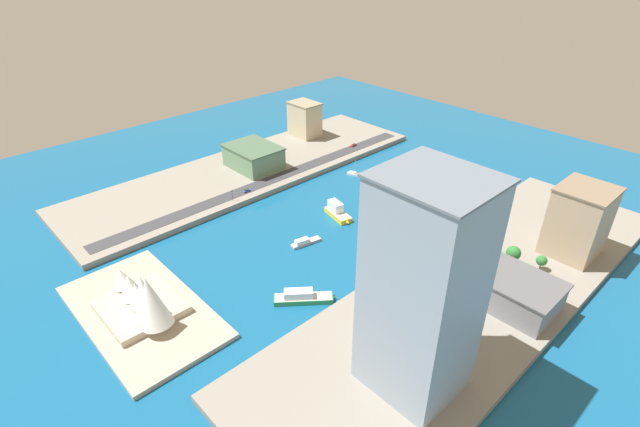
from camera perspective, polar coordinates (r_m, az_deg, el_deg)
The scene contains 21 objects.
ground_plane at distance 259.24m, azimuth 2.53°, elevation -0.75°, with size 440.00×440.00×0.00m, color #145684.
quay_west at distance 219.06m, azimuth 18.54°, elevation -8.62°, with size 70.00×240.00×3.21m, color gray.
quay_east at distance 315.68m, azimuth -8.41°, elevation 5.25°, with size 70.00×240.00×3.21m, color gray.
peninsula_point at distance 211.04m, azimuth -20.63°, elevation -10.99°, with size 77.48×42.47×2.00m, color #A89E89.
road_strip at distance 297.10m, azimuth -5.70°, elevation 4.13°, with size 9.62×228.00×0.15m, color #38383D.
water_taxi_orange at distance 300.76m, azimuth 14.99°, elevation 3.14°, with size 4.11×11.59×4.39m.
sailboat_small_white at distance 308.88m, azimuth 4.11°, elevation 4.79°, with size 9.86×6.30×10.96m.
ferry_yellow_fast at distance 261.14m, azimuth 2.09°, elevation 0.25°, with size 20.83×11.20×7.87m.
yacht_sleek_gray at distance 238.18m, azimuth -1.84°, elevation -3.45°, with size 6.96×17.06×3.38m.
ferry_green_doubledeck at distance 203.20m, azimuth -2.15°, elevation -10.03°, with size 20.57×23.20×5.67m.
patrol_launch_navy at distance 312.99m, azimuth 18.68°, elevation 3.63°, with size 11.59×12.03×3.66m.
tower_tall_glass at distance 147.87m, azimuth 12.25°, elevation -9.06°, with size 31.24×28.54×76.44m.
warehouse_low_gray at distance 210.33m, azimuth 21.33°, elevation -8.21°, with size 42.59×25.33×13.09m.
apartment_midrise_tan at distance 249.30m, azimuth 28.69°, elevation -0.80°, with size 23.02×25.47×34.00m.
office_block_beige at distance 361.61m, azimuth -1.86°, elevation 11.29°, with size 22.40×17.07×25.34m.
terminal_long_green at distance 312.52m, azimuth -8.00°, elevation 6.80°, with size 34.90×27.27×14.45m.
pickup_red at distance 345.73m, azimuth 4.06°, elevation 8.22°, with size 2.13×5.13×1.46m.
hatchback_blue at distance 283.58m, azimuth -8.81°, elevation 2.75°, with size 1.93×4.58×1.52m.
traffic_light_waterfront at distance 274.04m, azimuth -10.53°, elevation 2.37°, with size 0.36×0.36×6.50m.
opera_landmark at distance 201.66m, azimuth -20.61°, elevation -9.50°, with size 43.39×29.28×24.60m.
park_tree_cluster at distance 231.82m, azimuth 22.97°, elevation -4.87°, with size 16.27×18.56×10.18m.
Camera 1 is at (-153.94, 160.23, 133.54)m, focal length 26.57 mm.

